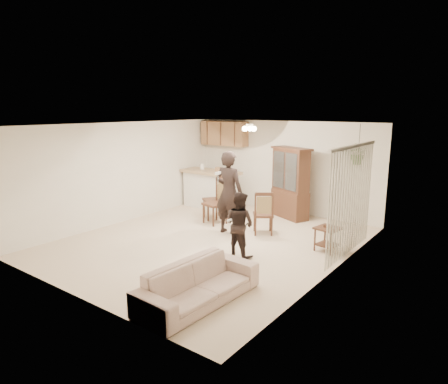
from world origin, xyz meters
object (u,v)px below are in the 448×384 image
Objects in this scene: chair_bar at (215,211)px; chair_hutch_left at (214,207)px; adult at (229,195)px; china_hutch at (290,183)px; side_table at (328,239)px; sofa at (198,279)px; chair_hutch_right at (263,222)px; child at (239,222)px.

chair_bar is 0.44m from chair_hutch_left.
china_hutch is (0.49, 2.05, 0.01)m from adult.
chair_hutch_left is (-3.34, 0.54, 0.06)m from side_table.
chair_bar is at bearing 37.49° from sofa.
sofa is 1.86× the size of chair_hutch_right.
chair_hutch_right is (-0.96, 3.43, -0.08)m from sofa.
chair_hutch_left is (-2.66, 3.75, -0.05)m from sofa.
china_hutch reaches higher than adult.
adult is 1.00m from chair_hutch_right.
sofa is 1.04× the size of adult.
child is at bearing 20.13° from sofa.
child is 1.59m from chair_hutch_right.
sofa is 1.01× the size of china_hutch.
side_table is 3.05m from chair_bar.
chair_bar is at bearing -35.61° from chair_hutch_right.
adult is at bearing -1.66° from chair_hutch_right.
sofa is at bearing -53.46° from china_hutch.
side_table is 1.66m from chair_hutch_right.
child reaches higher than chair_hutch_left.
sofa reaches higher than side_table.
chair_bar is at bearing -35.50° from child.
child reaches higher than chair_bar.
chair_hutch_right is (1.39, 0.00, -0.03)m from chair_bar.
chair_hutch_right reaches higher than side_table.
side_table is at bearing 136.76° from chair_hutch_right.
china_hutch is at bearing -120.09° from chair_hutch_right.
sofa is at bearing 111.95° from child.
chair_hutch_left reaches higher than side_table.
chair_bar is 1.40m from chair_hutch_right.
adult reaches higher than chair_hutch_left.
sofa is 5.19m from china_hutch.
chair_bar reaches higher than side_table.
child reaches higher than chair_hutch_right.
adult reaches higher than chair_bar.
china_hutch is 3.37× the size of side_table.
chair_hutch_right reaches higher than sofa.
chair_hutch_right is (-0.37, 1.49, -0.39)m from child.
side_table is 0.49× the size of chair_hutch_left.
child is 3.16m from china_hutch.
child is 0.73× the size of china_hutch.
chair_hutch_right is at bearing 18.64° from sofa.
child is 1.34× the size of chair_hutch_right.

